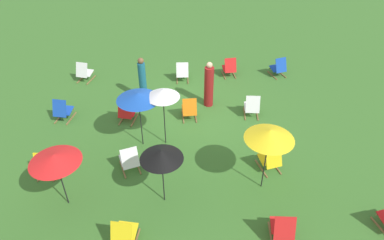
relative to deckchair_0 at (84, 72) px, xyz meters
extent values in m
plane|color=#386B28|center=(-4.12, 2.58, -0.37)|extent=(40.00, 40.00, 0.00)
cube|color=olive|center=(-0.23, 0.02, -0.35)|extent=(0.27, 0.73, 0.04)
cube|color=olive|center=(0.19, -0.12, -0.35)|extent=(0.27, 0.73, 0.04)
cube|color=white|center=(-0.05, -0.15, -0.10)|extent=(0.59, 0.56, 0.13)
cube|color=white|center=(0.04, 0.14, 0.18)|extent=(0.53, 0.38, 0.57)
cylinder|color=olive|center=(-0.11, -0.34, -0.17)|extent=(0.43, 0.16, 0.03)
cube|color=olive|center=(-4.21, 0.25, -0.35)|extent=(0.07, 0.76, 0.04)
cube|color=olive|center=(-3.77, 0.23, -0.35)|extent=(0.07, 0.76, 0.04)
cube|color=white|center=(-3.99, 0.14, -0.10)|extent=(0.50, 0.45, 0.13)
cube|color=white|center=(-3.98, 0.44, 0.18)|extent=(0.49, 0.27, 0.57)
cylinder|color=olive|center=(-4.00, -0.06, -0.17)|extent=(0.44, 0.05, 0.03)
cube|color=olive|center=(-2.40, 5.27, -0.35)|extent=(0.26, 0.74, 0.04)
cube|color=olive|center=(-1.98, 5.40, -0.35)|extent=(0.26, 0.74, 0.04)
cube|color=white|center=(-2.16, 5.24, -0.10)|extent=(0.59, 0.56, 0.13)
cube|color=white|center=(-2.25, 5.53, 0.18)|extent=(0.53, 0.38, 0.57)
cylinder|color=olive|center=(-2.10, 5.05, -0.17)|extent=(0.43, 0.16, 0.03)
cube|color=olive|center=(-8.20, 0.07, -0.35)|extent=(0.24, 0.74, 0.04)
cube|color=olive|center=(-7.78, 0.19, -0.35)|extent=(0.24, 0.74, 0.04)
cube|color=#1947B7|center=(-7.96, 0.04, -0.10)|extent=(0.58, 0.55, 0.13)
cube|color=#1947B7|center=(-8.04, 0.33, 0.18)|extent=(0.53, 0.37, 0.57)
cylinder|color=olive|center=(-7.90, -0.16, -0.17)|extent=(0.43, 0.15, 0.03)
cube|color=olive|center=(-2.06, 7.77, -0.35)|extent=(0.20, 0.75, 0.04)
cube|color=yellow|center=(-2.30, 7.72, -0.10)|extent=(0.56, 0.53, 0.13)
cube|color=yellow|center=(-2.23, 8.01, 0.18)|extent=(0.52, 0.35, 0.57)
cylinder|color=olive|center=(-2.34, 7.52, -0.17)|extent=(0.44, 0.12, 0.03)
cube|color=olive|center=(-6.17, -0.03, -0.35)|extent=(0.10, 0.76, 0.04)
cube|color=olive|center=(-5.73, 0.01, -0.35)|extent=(0.10, 0.76, 0.04)
cube|color=red|center=(-5.95, -0.11, -0.10)|extent=(0.51, 0.47, 0.13)
cube|color=red|center=(-5.97, 0.19, 0.18)|extent=(0.50, 0.29, 0.57)
cylinder|color=olive|center=(-5.93, -0.31, -0.17)|extent=(0.44, 0.06, 0.03)
cube|color=olive|center=(-4.31, 2.91, -0.35)|extent=(0.05, 0.76, 0.04)
cube|color=olive|center=(-3.87, 2.92, -0.35)|extent=(0.05, 0.76, 0.04)
cube|color=orange|center=(-4.08, 2.82, -0.10)|extent=(0.49, 0.44, 0.13)
cube|color=orange|center=(-4.09, 3.12, 0.18)|extent=(0.49, 0.26, 0.57)
cylinder|color=olive|center=(-4.08, 2.62, -0.17)|extent=(0.44, 0.04, 0.03)
cube|color=olive|center=(-6.13, 7.96, -0.35)|extent=(0.13, 0.76, 0.04)
cube|color=olive|center=(-5.69, 7.91, -0.35)|extent=(0.13, 0.76, 0.04)
cube|color=red|center=(-5.92, 7.84, -0.10)|extent=(0.53, 0.49, 0.13)
cube|color=red|center=(-5.88, 8.13, 0.18)|extent=(0.51, 0.30, 0.57)
cylinder|color=olive|center=(-5.94, 7.64, -0.17)|extent=(0.44, 0.08, 0.03)
cube|color=olive|center=(-6.43, 5.56, -0.35)|extent=(0.21, 0.75, 0.04)
cube|color=olive|center=(-6.00, 5.67, -0.35)|extent=(0.21, 0.75, 0.04)
cube|color=yellow|center=(-6.19, 5.52, -0.10)|extent=(0.57, 0.53, 0.13)
cube|color=yellow|center=(-6.26, 5.81, 0.18)|extent=(0.52, 0.35, 0.57)
cylinder|color=olive|center=(-6.14, 5.32, -0.17)|extent=(0.43, 0.13, 0.03)
cube|color=olive|center=(0.03, 2.72, -0.35)|extent=(0.22, 0.75, 0.04)
cube|color=olive|center=(0.46, 2.61, -0.35)|extent=(0.22, 0.75, 0.04)
cube|color=#1947B7|center=(0.22, 2.57, -0.10)|extent=(0.57, 0.54, 0.13)
cube|color=#1947B7|center=(0.29, 2.86, 0.18)|extent=(0.53, 0.36, 0.57)
cylinder|color=olive|center=(0.17, 2.38, -0.17)|extent=(0.43, 0.13, 0.03)
cube|color=olive|center=(-8.40, 7.95, -0.35)|extent=(0.18, 0.75, 0.04)
cylinder|color=olive|center=(-8.56, 7.61, -0.17)|extent=(0.44, 0.11, 0.03)
cube|color=olive|center=(-2.18, 2.97, -0.35)|extent=(0.22, 0.75, 0.04)
cube|color=olive|center=(-1.75, 2.87, -0.35)|extent=(0.22, 0.75, 0.04)
cube|color=red|center=(-1.99, 2.82, -0.10)|extent=(0.57, 0.54, 0.13)
cube|color=red|center=(-1.92, 3.11, 0.18)|extent=(0.53, 0.36, 0.57)
cylinder|color=olive|center=(-2.04, 2.63, -0.17)|extent=(0.43, 0.14, 0.03)
cube|color=olive|center=(-0.11, 5.36, -0.35)|extent=(0.09, 0.76, 0.04)
cube|color=olive|center=(0.32, 5.33, -0.35)|extent=(0.09, 0.76, 0.04)
cube|color=yellow|center=(0.10, 5.25, -0.10)|extent=(0.51, 0.46, 0.13)
cube|color=yellow|center=(0.12, 5.55, 0.18)|extent=(0.50, 0.28, 0.57)
cylinder|color=olive|center=(0.09, 5.05, -0.17)|extent=(0.44, 0.06, 0.03)
cube|color=olive|center=(-6.50, 2.94, -0.35)|extent=(0.13, 0.76, 0.04)
cube|color=olive|center=(-6.06, 2.88, -0.35)|extent=(0.13, 0.76, 0.04)
cube|color=white|center=(-6.29, 2.81, -0.10)|extent=(0.53, 0.49, 0.13)
cube|color=white|center=(-6.26, 3.11, 0.18)|extent=(0.51, 0.30, 0.57)
cylinder|color=olive|center=(-6.32, 2.61, -0.17)|extent=(0.44, 0.08, 0.03)
cylinder|color=black|center=(-5.84, 6.32, 0.59)|extent=(0.03, 0.03, 1.93)
cone|color=yellow|center=(-5.84, 6.32, 1.45)|extent=(1.25, 1.25, 0.27)
cylinder|color=black|center=(-0.67, 6.53, 0.46)|extent=(0.03, 0.03, 1.66)
cone|color=red|center=(-0.67, 6.53, 1.20)|extent=(1.25, 1.25, 0.22)
cylinder|color=black|center=(-3.18, 6.61, 0.48)|extent=(0.03, 0.03, 1.70)
cone|color=black|center=(-3.18, 6.61, 1.23)|extent=(1.06, 1.06, 0.26)
cylinder|color=black|center=(-3.24, 4.26, 0.60)|extent=(0.03, 0.03, 1.95)
cone|color=white|center=(-3.24, 4.26, 1.48)|extent=(0.98, 0.98, 0.25)
cylinder|color=black|center=(-2.52, 4.26, 0.56)|extent=(0.03, 0.03, 1.86)
cone|color=#194CB2|center=(-2.52, 4.26, 1.41)|extent=(1.27, 1.27, 0.22)
cylinder|color=maroon|center=(-4.84, 2.18, 0.39)|extent=(0.41, 0.41, 1.53)
sphere|color=tan|center=(-4.84, 2.18, 1.25)|extent=(0.21, 0.21, 0.21)
cylinder|color=#195972|center=(-2.47, 1.67, 0.39)|extent=(0.31, 0.31, 1.52)
sphere|color=brown|center=(-2.47, 1.67, 1.25)|extent=(0.22, 0.22, 0.22)
camera|label=1|loc=(-3.45, 12.78, 6.72)|focal=32.36mm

